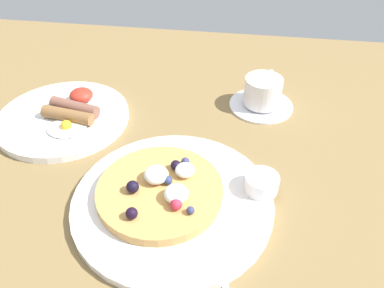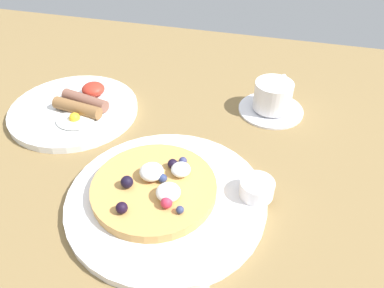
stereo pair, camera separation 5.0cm
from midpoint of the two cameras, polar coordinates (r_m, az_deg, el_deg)
ground_plane at (r=61.08cm, az=-2.60°, el=-6.25°), size 160.84×115.68×3.00cm
pancake_plate at (r=56.01cm, az=-1.33°, el=-8.44°), size 29.30×29.30×1.31cm
pancake_with_berries at (r=55.41cm, az=-3.04°, el=-6.60°), size 18.41×18.41×3.69cm
syrup_ramekin at (r=56.06cm, az=12.29°, el=-6.64°), size 5.02×5.02×2.55cm
breakfast_plate at (r=76.16cm, az=-15.61°, el=4.90°), size 24.46×24.46×1.36cm
fried_breakfast at (r=74.66cm, az=-14.26°, el=6.02°), size 10.28×14.58×2.68cm
coffee_saucer at (r=76.24cm, az=13.65°, el=5.11°), size 12.54×12.54×0.87cm
coffee_cup at (r=74.66cm, az=14.07°, el=7.20°), size 7.25×10.00×5.37cm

